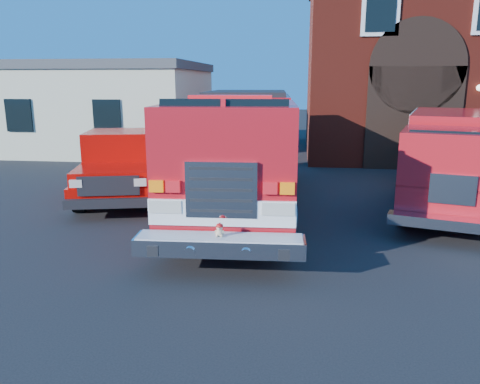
# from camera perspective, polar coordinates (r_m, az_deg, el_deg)

# --- Properties ---
(ground) EXTENTS (100.00, 100.00, 0.00)m
(ground) POSITION_cam_1_polar(r_m,az_deg,el_deg) (10.75, 0.82, -5.29)
(ground) COLOR black
(ground) RESTS_ON ground
(parking_stripe_far) EXTENTS (0.12, 3.00, 0.01)m
(parking_stripe_far) POSITION_cam_1_polar(r_m,az_deg,el_deg) (18.26, 24.25, 1.32)
(parking_stripe_far) COLOR yellow
(parking_stripe_far) RESTS_ON ground
(fire_station) EXTENTS (15.20, 10.20, 8.45)m
(fire_station) POSITION_cam_1_polar(r_m,az_deg,el_deg) (25.36, 26.18, 13.87)
(fire_station) COLOR maroon
(fire_station) RESTS_ON ground
(side_building) EXTENTS (10.20, 8.20, 4.35)m
(side_building) POSITION_cam_1_polar(r_m,az_deg,el_deg) (25.28, -16.59, 10.00)
(side_building) COLOR beige
(side_building) RESTS_ON ground
(fire_engine) EXTENTS (3.36, 10.38, 3.16)m
(fire_engine) POSITION_cam_1_polar(r_m,az_deg,el_deg) (13.04, 0.20, 5.42)
(fire_engine) COLOR black
(fire_engine) RESTS_ON ground
(pickup_truck) EXTENTS (3.54, 6.44, 2.00)m
(pickup_truck) POSITION_cam_1_polar(r_m,az_deg,el_deg) (14.86, -13.91, 3.31)
(pickup_truck) COLOR black
(pickup_truck) RESTS_ON ground
(secondary_truck) EXTENTS (4.44, 8.17, 2.53)m
(secondary_truck) POSITION_cam_1_polar(r_m,az_deg,el_deg) (14.58, 24.38, 4.06)
(secondary_truck) COLOR black
(secondary_truck) RESTS_ON ground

